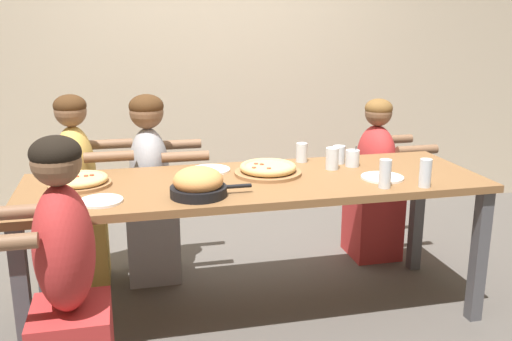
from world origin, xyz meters
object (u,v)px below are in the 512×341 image
empty_plate_b (101,201)px  drinking_glass_c (302,153)px  skillet_bowl (198,184)px  diner_far_left (79,201)px  cocktail_glass_blue (352,159)px  drinking_glass_e (385,174)px  pizza_board_second (80,181)px  drinking_glass_d (425,173)px  diner_near_left (67,292)px  diner_far_right (375,186)px  empty_plate_c (210,170)px  drinking_glass_a (332,160)px  diner_far_midleft (151,195)px  empty_plate_a (382,177)px  drinking_glass_b (339,156)px  pizza_board_main (268,169)px

empty_plate_b → drinking_glass_c: bearing=24.5°
skillet_bowl → diner_far_left: diner_far_left is taller
cocktail_glass_blue → drinking_glass_e: 0.44m
drinking_glass_c → pizza_board_second: bearing=-170.0°
drinking_glass_d → diner_near_left: diner_near_left is taller
pizza_board_second → diner_far_right: diner_far_right is taller
empty_plate_c → diner_near_left: size_ratio=0.19×
skillet_bowl → diner_near_left: size_ratio=0.33×
drinking_glass_e → diner_far_right: size_ratio=0.13×
empty_plate_c → drinking_glass_a: drinking_glass_a is taller
diner_near_left → drinking_glass_e: bearing=-78.0°
pizza_board_second → diner_far_midleft: bearing=54.3°
skillet_bowl → diner_far_right: diner_far_right is taller
empty_plate_a → drinking_glass_d: bearing=-53.7°
empty_plate_a → drinking_glass_b: bearing=106.1°
pizza_board_second → empty_plate_b: 0.32m
empty_plate_b → drinking_glass_a: size_ratio=1.66×
pizza_board_main → diner_far_right: (0.90, 0.54, -0.32)m
diner_near_left → diner_far_left: size_ratio=1.00×
skillet_bowl → diner_far_midleft: 0.91m
pizza_board_second → diner_far_midleft: diner_far_midleft is taller
diner_near_left → pizza_board_main: bearing=-55.3°
pizza_board_main → skillet_bowl: (-0.42, -0.30, 0.03)m
cocktail_glass_blue → pizza_board_main: bearing=-173.2°
pizza_board_main → empty_plate_c: pizza_board_main is taller
drinking_glass_b → diner_far_left: 1.60m
drinking_glass_a → skillet_bowl: bearing=-157.7°
diner_far_midleft → diner_far_left: bearing=-90.0°
diner_far_midleft → drinking_glass_c: bearing=71.0°
empty_plate_c → drinking_glass_d: 1.16m
diner_far_right → drinking_glass_a: bearing=-45.4°
empty_plate_a → diner_far_left: diner_far_left is taller
pizza_board_main → skillet_bowl: 0.52m
drinking_glass_c → diner_near_left: (-1.29, -0.94, -0.29)m
cocktail_glass_blue → diner_far_left: 1.67m
diner_far_midleft → skillet_bowl: bearing=12.9°
empty_plate_b → empty_plate_c: same height
drinking_glass_d → diner_far_midleft: 1.67m
pizza_board_main → pizza_board_second: bearing=179.5°
diner_far_right → diner_far_midleft: size_ratio=0.94×
empty_plate_a → pizza_board_second: bearing=171.7°
empty_plate_c → diner_near_left: diner_near_left is taller
cocktail_glass_blue → drinking_glass_e: size_ratio=0.81×
cocktail_glass_blue → diner_far_left: diner_far_left is taller
empty_plate_c → drinking_glass_d: bearing=-28.8°
diner_near_left → diner_far_left: 1.24m
empty_plate_b → drinking_glass_c: 1.26m
empty_plate_a → diner_far_left: (-1.63, 0.76, -0.25)m
pizza_board_second → drinking_glass_e: bearing=-14.4°
empty_plate_a → drinking_glass_a: 0.32m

